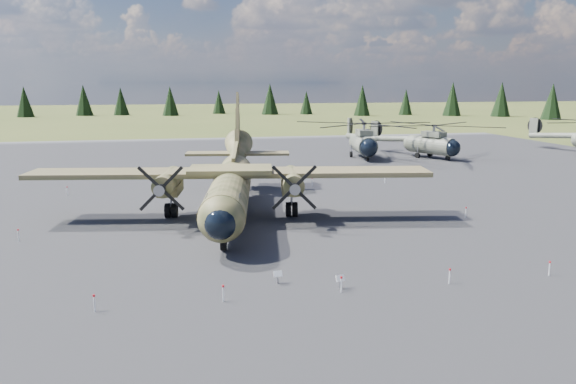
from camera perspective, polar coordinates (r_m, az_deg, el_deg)
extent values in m
plane|color=brown|center=(41.32, -2.82, -3.72)|extent=(500.00, 500.00, 0.00)
cube|color=#58575C|center=(50.96, -4.60, -0.91)|extent=(120.00, 120.00, 0.04)
cylinder|color=#404324|center=(43.42, -5.86, 0.26)|extent=(6.06, 19.33, 2.97)
sphere|color=#404324|center=(34.11, -6.78, -2.73)|extent=(3.35, 3.35, 2.91)
sphere|color=black|center=(33.55, -6.85, -3.06)|extent=(2.46, 2.46, 2.14)
cube|color=black|center=(35.58, -6.61, -0.84)|extent=(2.37, 2.02, 0.58)
cone|color=#404324|center=(55.61, -5.15, 3.80)|extent=(4.07, 7.67, 4.47)
cube|color=#939598|center=(44.70, -5.76, -1.02)|extent=(3.03, 6.61, 0.53)
cube|color=#323A1E|center=(43.74, -5.86, 1.96)|extent=(30.96, 8.60, 0.37)
cube|color=#404324|center=(43.70, -5.86, 2.26)|extent=(6.91, 4.81, 0.37)
cylinder|color=#404324|center=(44.06, -12.08, 1.07)|extent=(2.47, 5.71, 1.59)
cube|color=#404324|center=(45.01, -11.87, 0.39)|extent=(2.16, 3.82, 0.85)
cone|color=gray|center=(40.72, -12.87, 0.23)|extent=(0.95, 1.07, 0.81)
cylinder|color=black|center=(45.37, -11.78, -1.84)|extent=(1.11, 1.30, 1.17)
cylinder|color=#404324|center=(43.50, 0.43, 1.19)|extent=(2.47, 5.71, 1.59)
cube|color=#404324|center=(44.45, 0.37, 0.50)|extent=(2.16, 3.82, 0.85)
cone|color=gray|center=(40.11, 0.68, 0.35)|extent=(0.95, 1.07, 0.81)
cylinder|color=black|center=(44.82, 0.37, -1.77)|extent=(1.11, 1.30, 1.17)
cube|color=#404324|center=(51.53, -5.36, 3.94)|extent=(1.61, 7.96, 1.78)
cube|color=#323A1E|center=(56.13, -5.12, 3.92)|extent=(10.43, 3.97, 0.23)
cylinder|color=gray|center=(35.61, -6.59, -3.95)|extent=(0.17, 0.17, 0.96)
cylinder|color=black|center=(35.81, -6.57, -5.14)|extent=(0.53, 1.04, 0.99)
cylinder|color=slate|center=(80.07, 7.63, 4.81)|extent=(3.72, 7.98, 2.67)
sphere|color=black|center=(76.34, 8.19, 4.46)|extent=(2.77, 2.77, 2.45)
sphere|color=slate|center=(83.81, 7.12, 5.10)|extent=(2.77, 2.77, 2.45)
cube|color=slate|center=(79.48, 7.72, 6.00)|extent=(2.28, 3.63, 0.80)
cylinder|color=gray|center=(79.42, 7.74, 6.58)|extent=(0.43, 0.43, 1.07)
cylinder|color=slate|center=(87.68, 6.63, 5.61)|extent=(2.17, 9.14, 1.53)
cube|color=slate|center=(91.49, 6.20, 6.68)|extent=(0.44, 1.51, 2.56)
cylinder|color=black|center=(91.56, 6.43, 6.68)|extent=(0.46, 2.75, 2.77)
cylinder|color=black|center=(77.14, 8.07, 3.41)|extent=(0.40, 0.76, 0.72)
cylinder|color=black|center=(81.22, 6.43, 3.83)|extent=(0.44, 0.89, 0.85)
cylinder|color=gray|center=(81.16, 6.44, 4.22)|extent=(0.17, 0.17, 1.55)
cylinder|color=black|center=(81.78, 8.42, 3.83)|extent=(0.44, 0.89, 0.85)
cylinder|color=gray|center=(81.71, 8.43, 4.22)|extent=(0.17, 0.17, 1.55)
cylinder|color=slate|center=(81.87, 14.31, 4.62)|extent=(5.28, 7.60, 2.50)
sphere|color=black|center=(79.66, 16.32, 4.31)|extent=(3.05, 3.05, 2.30)
sphere|color=slate|center=(84.19, 12.41, 4.87)|extent=(3.05, 3.05, 2.30)
cube|color=slate|center=(81.47, 14.59, 5.71)|extent=(2.88, 3.62, 0.75)
cylinder|color=gray|center=(81.41, 14.61, 6.24)|extent=(0.48, 0.48, 1.00)
cylinder|color=slate|center=(86.66, 10.55, 5.35)|extent=(4.32, 8.13, 1.43)
cube|color=slate|center=(89.14, 8.81, 6.36)|extent=(0.78, 1.37, 2.40)
cylinder|color=black|center=(89.39, 8.97, 6.37)|extent=(1.14, 2.39, 2.61)
cylinder|color=black|center=(80.19, 15.92, 3.37)|extent=(0.54, 0.74, 0.68)
cylinder|color=black|center=(81.77, 13.01, 3.65)|extent=(0.61, 0.85, 0.80)
cylinder|color=gray|center=(81.71, 13.03, 4.01)|extent=(0.19, 0.19, 1.45)
cylinder|color=black|center=(83.83, 14.22, 3.77)|extent=(0.61, 0.85, 0.80)
cylinder|color=gray|center=(83.77, 14.24, 4.12)|extent=(0.19, 0.19, 1.45)
cylinder|color=slate|center=(99.14, 25.53, 5.20)|extent=(4.16, 8.55, 1.49)
cube|color=slate|center=(101.07, 23.69, 6.18)|extent=(0.76, 1.43, 2.50)
cylinder|color=black|center=(101.37, 23.80, 6.19)|extent=(1.08, 2.53, 2.70)
cube|color=gray|center=(30.18, -1.06, -8.77)|extent=(0.09, 0.09, 0.58)
cube|color=white|center=(30.04, -1.04, -8.30)|extent=(0.48, 0.24, 0.33)
cube|color=gray|center=(29.61, 5.29, -9.19)|extent=(0.10, 0.10, 0.60)
cube|color=white|center=(29.47, 5.33, -8.70)|extent=(0.51, 0.29, 0.34)
cylinder|color=white|center=(28.12, -19.07, -10.68)|extent=(0.07, 0.07, 0.80)
cylinder|color=red|center=(27.98, -19.12, -9.91)|extent=(0.12, 0.12, 0.10)
cylinder|color=white|center=(27.96, -6.59, -10.24)|extent=(0.07, 0.07, 0.80)
cylinder|color=red|center=(27.82, -6.61, -9.48)|extent=(0.12, 0.12, 0.10)
cylinder|color=white|center=(29.07, 5.43, -9.38)|extent=(0.07, 0.07, 0.80)
cylinder|color=red|center=(28.93, 5.45, -8.64)|extent=(0.12, 0.12, 0.10)
cylinder|color=white|center=(31.30, 16.09, -8.26)|extent=(0.07, 0.07, 0.80)
cylinder|color=red|center=(31.17, 16.13, -7.57)|extent=(0.12, 0.12, 0.10)
cylinder|color=white|center=(34.45, 25.02, -7.11)|extent=(0.07, 0.07, 0.80)
cylinder|color=red|center=(34.33, 25.07, -6.47)|extent=(0.12, 0.12, 0.10)
cylinder|color=white|center=(57.22, -21.51, 0.08)|extent=(0.07, 0.07, 0.80)
cylinder|color=red|center=(57.15, -21.54, 0.47)|extent=(0.12, 0.12, 0.10)
cylinder|color=white|center=(56.41, -13.48, 0.40)|extent=(0.07, 0.07, 0.80)
cylinder|color=red|center=(56.34, -13.50, 0.80)|extent=(0.12, 0.12, 0.10)
cylinder|color=white|center=(56.73, -5.39, 0.72)|extent=(0.07, 0.07, 0.80)
cylinder|color=red|center=(56.66, -5.39, 1.11)|extent=(0.12, 0.12, 0.10)
cylinder|color=white|center=(58.16, 2.47, 1.01)|extent=(0.07, 0.07, 0.80)
cylinder|color=red|center=(58.09, 2.47, 1.40)|extent=(0.12, 0.12, 0.10)
cylinder|color=white|center=(60.62, 9.81, 1.27)|extent=(0.07, 0.07, 0.80)
cylinder|color=red|center=(60.55, 9.83, 1.64)|extent=(0.12, 0.12, 0.10)
cylinder|color=white|center=(42.02, -25.69, -4.01)|extent=(0.07, 0.07, 0.80)
cylinder|color=red|center=(41.92, -25.74, -3.48)|extent=(0.12, 0.12, 0.10)
cylinder|color=white|center=(46.67, 17.62, -2.01)|extent=(0.07, 0.07, 0.80)
cylinder|color=red|center=(46.58, 17.65, -1.53)|extent=(0.12, 0.12, 0.10)
cone|color=black|center=(182.21, 25.24, 8.33)|extent=(5.85, 5.85, 10.45)
cone|color=black|center=(192.70, 20.84, 8.81)|extent=(6.08, 6.08, 10.87)
cone|color=black|center=(191.99, 16.35, 9.08)|extent=(6.10, 6.10, 10.88)
cone|color=black|center=(193.79, 11.88, 8.95)|extent=(4.77, 4.77, 8.52)
cone|color=black|center=(186.79, 7.55, 9.25)|extent=(5.60, 5.60, 10.00)
cone|color=black|center=(193.64, 1.87, 9.08)|extent=(4.40, 4.40, 7.86)
cone|color=black|center=(192.22, -1.85, 9.44)|extent=(5.82, 5.82, 10.39)
cone|color=black|center=(198.77, -7.04, 9.08)|extent=(4.52, 4.52, 8.07)
cone|color=black|center=(189.14, -11.88, 9.05)|extent=(5.32, 5.32, 9.49)
cone|color=black|center=(196.04, -16.62, 8.84)|extent=(5.12, 5.12, 9.14)
cone|color=black|center=(196.94, -20.04, 8.77)|extent=(5.60, 5.60, 9.99)
cone|color=black|center=(195.32, -25.20, 8.32)|extent=(5.35, 5.35, 9.55)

